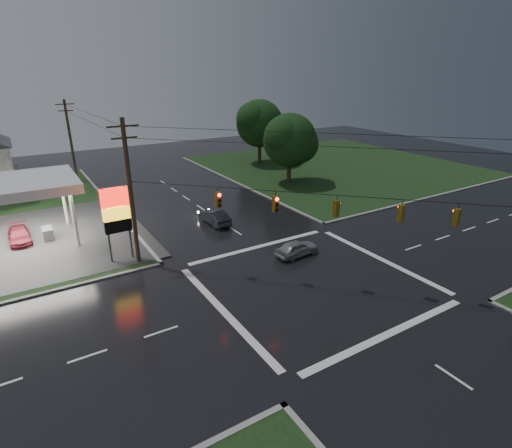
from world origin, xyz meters
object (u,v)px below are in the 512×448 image
tree_ne_far (260,123)px  utility_pole_nw (131,192)px  car_north (215,217)px  car_crossing (297,248)px  tree_ne_near (291,140)px  pylon_sign (116,212)px  car_pump (20,236)px  utility_pole_n (71,140)px

tree_ne_far → utility_pole_nw: bearing=-137.4°
utility_pole_nw → car_north: utility_pole_nw is taller
car_crossing → car_north: bearing=10.9°
tree_ne_near → car_north: 17.71m
pylon_sign → car_crossing: bearing=-28.1°
tree_ne_far → car_crossing: bearing=-117.2°
tree_ne_far → pylon_sign: bearing=-139.6°
utility_pole_nw → tree_ne_far: utility_pole_nw is taller
pylon_sign → tree_ne_far: (27.65, 23.49, 2.17)m
car_north → tree_ne_near: bearing=-153.7°
car_pump → tree_ne_far: bearing=22.6°
utility_pole_n → car_pump: bearing=-111.6°
pylon_sign → utility_pole_n: size_ratio=0.57×
tree_ne_near → car_crossing: bearing=-124.6°
utility_pole_n → car_north: size_ratio=2.49×
pylon_sign → car_pump: bearing=129.2°
car_crossing → utility_pole_nw: bearing=60.3°
utility_pole_nw → tree_ne_near: size_ratio=1.22×
utility_pole_n → car_pump: (-7.64, -19.35, -4.85)m
tree_ne_far → utility_pole_n: bearing=171.5°
pylon_sign → utility_pole_n: 27.56m
car_north → utility_pole_n: bearing=-72.6°
utility_pole_n → tree_ne_far: bearing=-8.5°
pylon_sign → car_pump: (-6.64, 8.15, -3.39)m
car_crossing → car_pump: 23.90m
tree_ne_far → car_pump: 37.98m
tree_ne_far → car_pump: tree_ne_far is taller
car_crossing → car_pump: bearing=48.6°
utility_pole_nw → tree_ne_near: utility_pole_nw is taller
tree_ne_far → car_pump: (-34.29, -15.34, -5.56)m
utility_pole_nw → car_pump: bearing=129.9°
tree_ne_far → car_pump: size_ratio=2.30×
utility_pole_n → car_north: (8.70, -24.17, -4.77)m
tree_ne_near → tree_ne_far: (3.01, 12.00, 0.62)m
utility_pole_nw → car_crossing: bearing=-26.2°
pylon_sign → car_crossing: (12.22, -6.52, -3.38)m
tree_ne_near → car_north: (-14.94, -8.16, -4.87)m
tree_ne_near → utility_pole_n: bearing=145.9°
pylon_sign → car_pump: size_ratio=1.41×
tree_ne_near → car_north: bearing=-151.4°
tree_ne_near → car_pump: 31.85m
car_crossing → car_pump: size_ratio=0.87×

